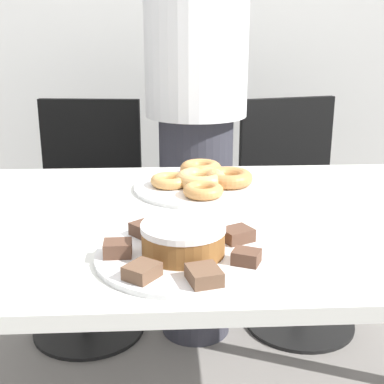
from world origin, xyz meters
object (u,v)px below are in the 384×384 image
object	(u,v)px
plate_donuts	(200,187)
frosted_cake	(181,239)
office_chair_right	(298,221)
plate_cake	(181,256)
office_chair_left	(86,225)
person_standing	(195,100)

from	to	relation	value
plate_donuts	frosted_cake	world-z (taller)	frosted_cake
plate_donuts	frosted_cake	size ratio (longest dim) A/B	2.25
office_chair_right	plate_cake	distance (m)	1.21
office_chair_left	plate_cake	bearing A→B (deg)	-66.54
office_chair_left	office_chair_right	xyz separation A→B (m)	(0.83, -0.00, 0.00)
plate_cake	person_standing	bearing A→B (deg)	85.16
plate_donuts	person_standing	bearing A→B (deg)	87.89
person_standing	office_chair_right	bearing A→B (deg)	10.34
plate_cake	frosted_cake	size ratio (longest dim) A/B	2.09
office_chair_left	office_chair_right	bearing A→B (deg)	5.58
office_chair_left	plate_cake	xyz separation A→B (m)	(0.34, -1.05, 0.34)
person_standing	office_chair_left	distance (m)	0.65
plate_donuts	frosted_cake	bearing A→B (deg)	-98.26
office_chair_left	plate_donuts	xyz separation A→B (m)	(0.40, -0.62, 0.34)
office_chair_left	plate_cake	world-z (taller)	office_chair_left
plate_donuts	frosted_cake	xyz separation A→B (m)	(-0.06, -0.43, 0.03)
plate_cake	office_chair_right	bearing A→B (deg)	64.76
plate_donuts	frosted_cake	distance (m)	0.44
plate_cake	frosted_cake	world-z (taller)	frosted_cake
office_chair_left	plate_cake	size ratio (longest dim) A/B	2.73
plate_cake	plate_donuts	distance (m)	0.44
plate_cake	frosted_cake	xyz separation A→B (m)	(0.00, 0.00, 0.03)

